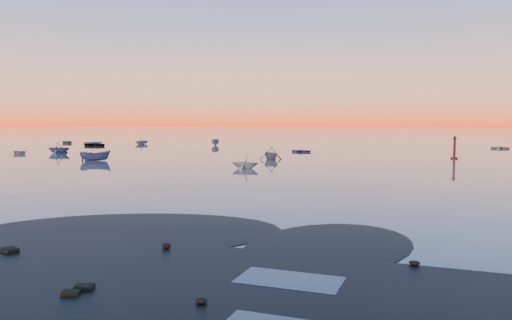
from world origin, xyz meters
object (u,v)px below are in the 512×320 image
at_px(boat_near_left, 20,154).
at_px(boat_near_center, 95,161).
at_px(channel_marker, 454,149).
at_px(boat_near_right, 271,159).

height_order(boat_near_left, boat_near_center, boat_near_center).
bearing_deg(channel_marker, boat_near_center, -154.69).
distance_m(boat_near_center, channel_marker, 48.32).
bearing_deg(channel_marker, boat_near_left, -168.19).
xyz_separation_m(boat_near_left, boat_near_right, (40.83, 3.11, 0.00)).
relative_size(boat_near_left, boat_near_right, 1.01).
relative_size(boat_near_left, boat_near_center, 1.02).
xyz_separation_m(boat_near_right, channel_marker, (23.13, 10.26, 1.33)).
bearing_deg(boat_near_center, channel_marker, -101.14).
distance_m(boat_near_left, boat_near_right, 40.95).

